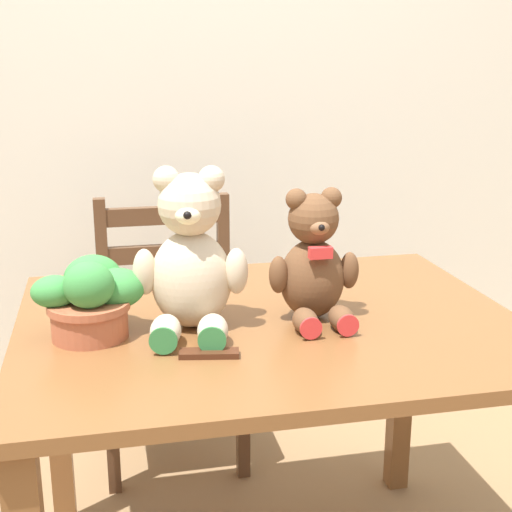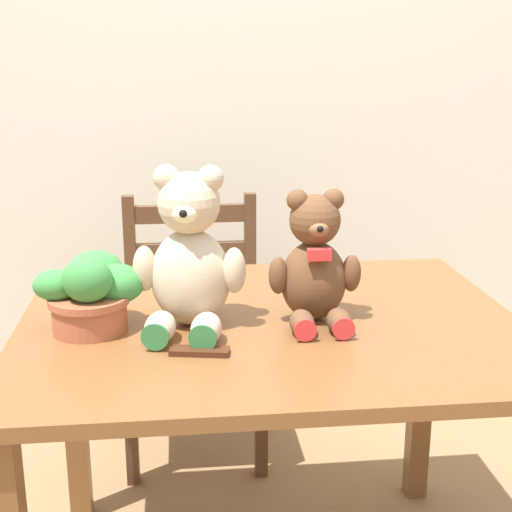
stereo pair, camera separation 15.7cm
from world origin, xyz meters
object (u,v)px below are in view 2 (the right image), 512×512
object	(u,v)px
teddy_bear_right	(315,266)
potted_plant	(93,292)
wooden_chair_behind	(193,328)
chocolate_bar	(199,351)
teddy_bear_left	(189,259)

from	to	relation	value
teddy_bear_right	potted_plant	bearing A→B (deg)	0.27
wooden_chair_behind	chocolate_bar	distance (m)	1.01
wooden_chair_behind	teddy_bear_left	bearing A→B (deg)	88.76
teddy_bear_left	teddy_bear_right	xyz separation A→B (m)	(0.28, 0.00, -0.02)
potted_plant	teddy_bear_right	bearing A→B (deg)	-0.24
wooden_chair_behind	teddy_bear_left	size ratio (longest dim) A/B	2.47
wooden_chair_behind	teddy_bear_right	world-z (taller)	teddy_bear_right
teddy_bear_right	potted_plant	distance (m)	0.49
wooden_chair_behind	potted_plant	world-z (taller)	potted_plant
wooden_chair_behind	potted_plant	xyz separation A→B (m)	(-0.23, -0.79, 0.40)
teddy_bear_left	wooden_chair_behind	bearing A→B (deg)	-80.73
potted_plant	chocolate_bar	size ratio (longest dim) A/B	1.97
wooden_chair_behind	potted_plant	size ratio (longest dim) A/B	3.73
wooden_chair_behind	teddy_bear_left	world-z (taller)	teddy_bear_left
teddy_bear_left	potted_plant	xyz separation A→B (m)	(-0.21, 0.00, -0.07)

